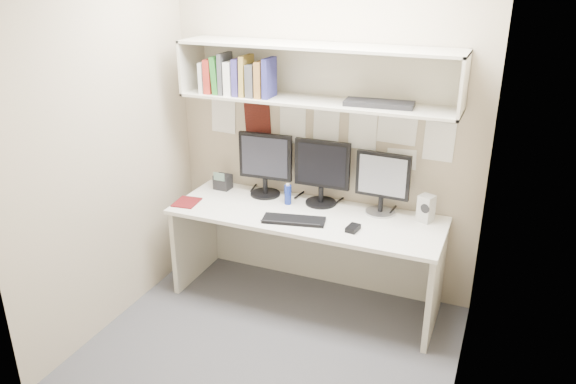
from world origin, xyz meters
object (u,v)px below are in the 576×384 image
at_px(maroon_notebook, 187,202).
at_px(monitor_right, 382,181).
at_px(monitor_center, 322,170).
at_px(speaker, 426,208).
at_px(desk, 306,257).
at_px(monitor_left, 265,162).
at_px(desk_phone, 223,182).
at_px(keyboard, 294,220).

bearing_deg(maroon_notebook, monitor_right, 8.72).
xyz_separation_m(monitor_center, speaker, (0.79, -0.02, -0.17)).
height_order(desk, monitor_left, monitor_left).
distance_m(monitor_left, monitor_right, 0.93).
distance_m(desk, monitor_center, 0.67).
xyz_separation_m(desk, desk_phone, (-0.80, 0.20, 0.42)).
relative_size(desk, monitor_right, 4.35).
bearing_deg(desk, keyboard, -101.01).
relative_size(monitor_center, desk_phone, 3.21).
distance_m(keyboard, speaker, 0.94).
relative_size(desk, keyboard, 4.52).
relative_size(monitor_left, keyboard, 1.13).
xyz_separation_m(monitor_center, keyboard, (-0.07, -0.39, -0.26)).
bearing_deg(desk, desk_phone, 166.07).
bearing_deg(speaker, monitor_left, -159.37).
bearing_deg(speaker, maroon_notebook, -146.44).
relative_size(keyboard, maroon_notebook, 2.12).
distance_m(monitor_left, maroon_notebook, 0.68).
relative_size(speaker, maroon_notebook, 0.94).
distance_m(monitor_left, speaker, 1.27).
height_order(monitor_left, maroon_notebook, monitor_left).
relative_size(monitor_left, monitor_center, 1.00).
height_order(monitor_right, speaker, monitor_right).
xyz_separation_m(speaker, desk_phone, (-1.63, 0.00, -0.04)).
relative_size(monitor_left, maroon_notebook, 2.40).
height_order(speaker, maroon_notebook, speaker).
bearing_deg(monitor_right, monitor_center, -177.29).
relative_size(desk, monitor_center, 4.02).
height_order(monitor_left, speaker, monitor_left).
height_order(monitor_center, speaker, monitor_center).
distance_m(desk, maroon_notebook, 1.00).
bearing_deg(speaker, keyboard, -135.34).
distance_m(desk, desk_phone, 0.93).
xyz_separation_m(monitor_right, desk_phone, (-1.30, -0.02, -0.19)).
bearing_deg(monitor_center, monitor_left, 179.86).
distance_m(monitor_left, monitor_center, 0.47).
bearing_deg(monitor_left, desk, -30.17).
xyz_separation_m(desk, monitor_center, (0.04, 0.22, 0.63)).
xyz_separation_m(monitor_left, monitor_center, (0.47, 0.00, -0.00)).
distance_m(keyboard, desk_phone, 0.85).
bearing_deg(monitor_center, monitor_right, -0.12).
height_order(desk, keyboard, keyboard).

